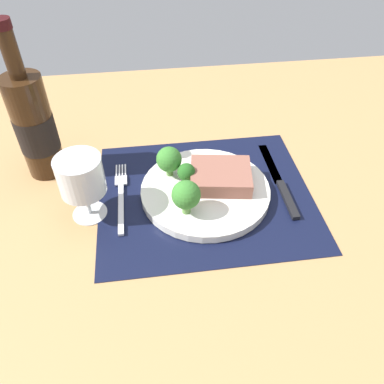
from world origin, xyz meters
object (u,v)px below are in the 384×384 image
(fork, at_px, (121,196))
(plate, at_px, (205,191))
(steak, at_px, (221,176))
(knife, at_px, (281,184))
(wine_glass, at_px, (81,179))
(wine_bottle, at_px, (35,125))

(fork, bearing_deg, plate, -6.19)
(steak, xyz_separation_m, fork, (-0.19, 0.00, -0.03))
(plate, distance_m, fork, 0.16)
(plate, height_order, steak, steak)
(knife, xyz_separation_m, wine_glass, (-0.37, -0.03, 0.08))
(fork, distance_m, knife, 0.31)
(wine_bottle, bearing_deg, knife, -13.96)
(plate, relative_size, wine_glass, 1.95)
(plate, distance_m, knife, 0.15)
(steak, relative_size, knife, 0.49)
(steak, bearing_deg, knife, -3.49)
(wine_bottle, relative_size, wine_glass, 2.41)
(knife, bearing_deg, wine_glass, -174.58)
(plate, distance_m, wine_glass, 0.23)
(fork, bearing_deg, steak, -1.60)
(knife, height_order, wine_glass, wine_glass)
(fork, height_order, knife, knife)
(plate, xyz_separation_m, wine_glass, (-0.22, -0.02, 0.07))
(steak, height_order, fork, steak)
(plate, distance_m, wine_bottle, 0.35)
(fork, bearing_deg, knife, -2.76)
(steak, relative_size, wine_bottle, 0.38)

